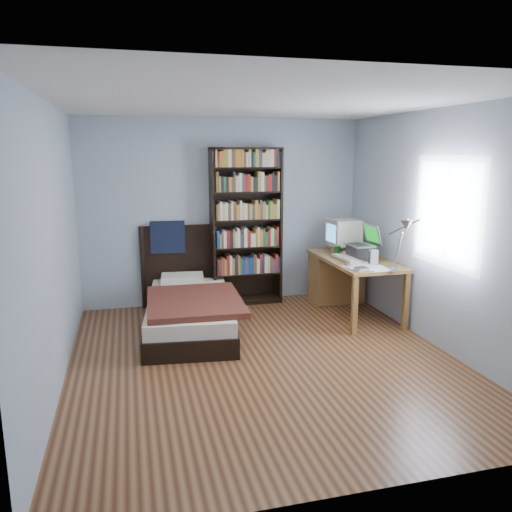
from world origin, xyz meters
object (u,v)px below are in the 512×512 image
(crt_monitor, at_px, (343,233))
(bookshelf, at_px, (246,227))
(desk_lamp, at_px, (405,231))
(bed, at_px, (189,306))
(laptop, at_px, (361,249))
(keyboard, at_px, (347,259))
(desk, at_px, (341,275))
(speaker, at_px, (374,257))
(soda_can, at_px, (337,251))

(crt_monitor, height_order, bookshelf, bookshelf)
(crt_monitor, xyz_separation_m, desk_lamp, (-0.07, -1.64, 0.29))
(crt_monitor, height_order, bed, crt_monitor)
(crt_monitor, relative_size, bed, 0.21)
(crt_monitor, height_order, laptop, crt_monitor)
(bookshelf, bearing_deg, crt_monitor, -14.95)
(keyboard, bearing_deg, crt_monitor, 68.44)
(desk, xyz_separation_m, bed, (-2.12, -0.40, -0.16))
(keyboard, bearing_deg, bed, 174.50)
(speaker, bearing_deg, bed, -178.98)
(desk, bearing_deg, speaker, -86.21)
(keyboard, distance_m, speaker, 0.38)
(crt_monitor, bearing_deg, bed, -167.99)
(desk_lamp, bearing_deg, soda_can, 95.12)
(laptop, height_order, bed, bed)
(desk_lamp, bearing_deg, crt_monitor, 87.54)
(speaker, height_order, bed, bed)
(laptop, bearing_deg, speaker, -92.32)
(soda_can, distance_m, bookshelf, 1.26)
(desk_lamp, xyz_separation_m, keyboard, (-0.11, 1.10, -0.52))
(desk_lamp, relative_size, soda_can, 5.03)
(desk, distance_m, soda_can, 0.46)
(crt_monitor, relative_size, desk_lamp, 0.66)
(speaker, xyz_separation_m, bookshelf, (-1.28, 1.20, 0.24))
(desk, xyz_separation_m, laptop, (0.07, -0.44, 0.43))
(speaker, bearing_deg, soda_can, 119.98)
(laptop, bearing_deg, soda_can, 132.57)
(laptop, xyz_separation_m, speaker, (-0.01, -0.37, -0.03))
(laptop, height_order, soda_can, laptop)
(speaker, relative_size, soda_can, 1.39)
(crt_monitor, distance_m, bed, 2.33)
(desk, height_order, bookshelf, bookshelf)
(speaker, bearing_deg, desk, 105.34)
(soda_can, bearing_deg, crt_monitor, 53.38)
(speaker, relative_size, bed, 0.09)
(desk, relative_size, soda_can, 11.55)
(keyboard, relative_size, bookshelf, 0.23)
(keyboard, xyz_separation_m, bookshelf, (-1.09, 0.88, 0.31))
(crt_monitor, height_order, soda_can, crt_monitor)
(desk_lamp, bearing_deg, bed, 150.55)
(crt_monitor, distance_m, laptop, 0.51)
(crt_monitor, bearing_deg, bookshelf, 165.05)
(bookshelf, bearing_deg, soda_can, -29.17)
(keyboard, relative_size, bed, 0.24)
(soda_can, bearing_deg, keyboard, -86.65)
(desk, height_order, keyboard, keyboard)
(desk, bearing_deg, laptop, -81.15)
(desk_lamp, xyz_separation_m, soda_can, (-0.12, 1.38, -0.47))
(desk, relative_size, bookshelf, 0.72)
(desk_lamp, relative_size, speaker, 3.61)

